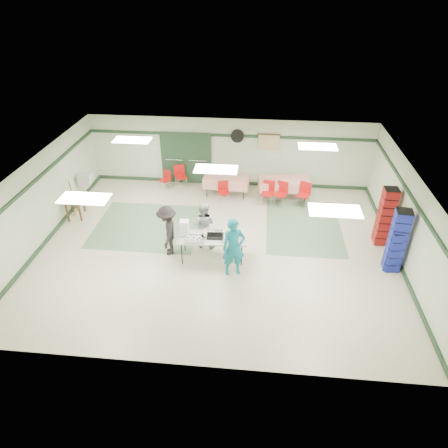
# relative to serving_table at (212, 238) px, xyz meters

# --- Properties ---
(floor) EXTENTS (11.00, 11.00, 0.00)m
(floor) POSITION_rel_serving_table_xyz_m (0.07, 0.56, -0.72)
(floor) COLOR beige
(floor) RESTS_ON ground
(ceiling) EXTENTS (11.00, 11.00, 0.00)m
(ceiling) POSITION_rel_serving_table_xyz_m (0.07, 0.56, 1.98)
(ceiling) COLOR silver
(ceiling) RESTS_ON wall_back
(wall_back) EXTENTS (11.00, 0.00, 11.00)m
(wall_back) POSITION_rel_serving_table_xyz_m (0.07, 5.06, 0.63)
(wall_back) COLOR #B0BCA1
(wall_back) RESTS_ON floor
(wall_front) EXTENTS (11.00, 0.00, 11.00)m
(wall_front) POSITION_rel_serving_table_xyz_m (0.07, -3.94, 0.63)
(wall_front) COLOR #B0BCA1
(wall_front) RESTS_ON floor
(wall_left) EXTENTS (0.00, 9.00, 9.00)m
(wall_left) POSITION_rel_serving_table_xyz_m (-5.43, 0.56, 0.63)
(wall_left) COLOR #B0BCA1
(wall_left) RESTS_ON floor
(wall_right) EXTENTS (0.00, 9.00, 9.00)m
(wall_right) POSITION_rel_serving_table_xyz_m (5.57, 0.56, 0.63)
(wall_right) COLOR #B0BCA1
(wall_right) RESTS_ON floor
(trim_back) EXTENTS (11.00, 0.06, 0.10)m
(trim_back) POSITION_rel_serving_table_xyz_m (0.07, 5.03, 1.33)
(trim_back) COLOR #1E3821
(trim_back) RESTS_ON wall_back
(baseboard_back) EXTENTS (11.00, 0.06, 0.12)m
(baseboard_back) POSITION_rel_serving_table_xyz_m (0.07, 5.03, -0.66)
(baseboard_back) COLOR #1E3821
(baseboard_back) RESTS_ON floor
(trim_left) EXTENTS (0.06, 9.00, 0.10)m
(trim_left) POSITION_rel_serving_table_xyz_m (-5.40, 0.56, 1.33)
(trim_left) COLOR #1E3821
(trim_left) RESTS_ON wall_back
(baseboard_left) EXTENTS (0.06, 9.00, 0.12)m
(baseboard_left) POSITION_rel_serving_table_xyz_m (-5.40, 0.56, -0.66)
(baseboard_left) COLOR #1E3821
(baseboard_left) RESTS_ON floor
(trim_right) EXTENTS (0.06, 9.00, 0.10)m
(trim_right) POSITION_rel_serving_table_xyz_m (5.54, 0.56, 1.33)
(trim_right) COLOR #1E3821
(trim_right) RESTS_ON wall_back
(baseboard_right) EXTENTS (0.06, 9.00, 0.12)m
(baseboard_right) POSITION_rel_serving_table_xyz_m (5.54, 0.56, -0.66)
(baseboard_right) COLOR #1E3821
(baseboard_right) RESTS_ON floor
(green_patch_a) EXTENTS (3.50, 3.00, 0.01)m
(green_patch_a) POSITION_rel_serving_table_xyz_m (-2.43, 1.56, -0.72)
(green_patch_a) COLOR slate
(green_patch_a) RESTS_ON floor
(green_patch_b) EXTENTS (2.50, 3.50, 0.01)m
(green_patch_b) POSITION_rel_serving_table_xyz_m (2.87, 2.06, -0.72)
(green_patch_b) COLOR slate
(green_patch_b) RESTS_ON floor
(double_door_left) EXTENTS (0.90, 0.06, 2.10)m
(double_door_left) POSITION_rel_serving_table_xyz_m (-2.13, 5.00, 0.33)
(double_door_left) COLOR gray
(double_door_left) RESTS_ON floor
(double_door_right) EXTENTS (0.90, 0.06, 2.10)m
(double_door_right) POSITION_rel_serving_table_xyz_m (-1.18, 5.00, 0.33)
(double_door_right) COLOR gray
(double_door_right) RESTS_ON floor
(door_frame) EXTENTS (2.00, 0.03, 2.15)m
(door_frame) POSITION_rel_serving_table_xyz_m (-1.66, 4.98, 0.33)
(door_frame) COLOR #1E3821
(door_frame) RESTS_ON floor
(wall_fan) EXTENTS (0.50, 0.10, 0.50)m
(wall_fan) POSITION_rel_serving_table_xyz_m (0.37, 5.00, 1.33)
(wall_fan) COLOR black
(wall_fan) RESTS_ON wall_back
(scroll_banner) EXTENTS (0.80, 0.02, 0.60)m
(scroll_banner) POSITION_rel_serving_table_xyz_m (1.57, 5.00, 1.13)
(scroll_banner) COLOR beige
(scroll_banner) RESTS_ON wall_back
(serving_table) EXTENTS (2.07, 0.93, 0.76)m
(serving_table) POSITION_rel_serving_table_xyz_m (0.00, 0.00, 0.00)
(serving_table) COLOR #AFB0AB
(serving_table) RESTS_ON floor
(sheet_tray_right) EXTENTS (0.63, 0.49, 0.02)m
(sheet_tray_right) POSITION_rel_serving_table_xyz_m (0.55, -0.02, 0.05)
(sheet_tray_right) COLOR silver
(sheet_tray_right) RESTS_ON serving_table
(sheet_tray_mid) EXTENTS (0.63, 0.50, 0.02)m
(sheet_tray_mid) POSITION_rel_serving_table_xyz_m (-0.02, 0.13, 0.05)
(sheet_tray_mid) COLOR silver
(sheet_tray_mid) RESTS_ON serving_table
(sheet_tray_left) EXTENTS (0.61, 0.48, 0.02)m
(sheet_tray_left) POSITION_rel_serving_table_xyz_m (-0.49, -0.17, 0.05)
(sheet_tray_left) COLOR silver
(sheet_tray_left) RESTS_ON serving_table
(baking_pan) EXTENTS (0.49, 0.32, 0.08)m
(baking_pan) POSITION_rel_serving_table_xyz_m (0.09, 0.00, 0.08)
(baking_pan) COLOR black
(baking_pan) RESTS_ON serving_table
(foam_box_stack) EXTENTS (0.27, 0.25, 0.47)m
(foam_box_stack) POSITION_rel_serving_table_xyz_m (-0.83, 0.07, 0.27)
(foam_box_stack) COLOR white
(foam_box_stack) RESTS_ON serving_table
(volunteer_teal) EXTENTS (0.74, 0.60, 1.78)m
(volunteer_teal) POSITION_rel_serving_table_xyz_m (0.68, -0.64, 0.17)
(volunteer_teal) COLOR #127280
(volunteer_teal) RESTS_ON floor
(volunteer_grey) EXTENTS (0.83, 0.70, 1.53)m
(volunteer_grey) POSITION_rel_serving_table_xyz_m (-0.34, 0.62, 0.05)
(volunteer_grey) COLOR gray
(volunteer_grey) RESTS_ON floor
(volunteer_dark) EXTENTS (0.75, 1.12, 1.61)m
(volunteer_dark) POSITION_rel_serving_table_xyz_m (-1.36, 0.14, 0.09)
(volunteer_dark) COLOR black
(volunteer_dark) RESTS_ON floor
(dining_table_a) EXTENTS (1.96, 1.03, 0.77)m
(dining_table_a) POSITION_rel_serving_table_xyz_m (2.23, 4.09, -0.15)
(dining_table_a) COLOR red
(dining_table_a) RESTS_ON floor
(dining_table_b) EXTENTS (1.73, 0.85, 0.77)m
(dining_table_b) POSITION_rel_serving_table_xyz_m (0.03, 4.09, -0.15)
(dining_table_b) COLOR red
(dining_table_b) RESTS_ON floor
(chair_a) EXTENTS (0.54, 0.54, 0.90)m
(chair_a) POSITION_rel_serving_table_xyz_m (2.12, 3.53, -0.17)
(chair_a) COLOR #B3140E
(chair_a) RESTS_ON floor
(chair_b) EXTENTS (0.51, 0.51, 0.92)m
(chair_b) POSITION_rel_serving_table_xyz_m (1.64, 3.53, -0.16)
(chair_b) COLOR #B3140E
(chair_b) RESTS_ON floor
(chair_c) EXTENTS (0.55, 0.55, 0.91)m
(chair_c) POSITION_rel_serving_table_xyz_m (2.94, 3.53, -0.16)
(chair_c) COLOR #B3140E
(chair_c) RESTS_ON floor
(chair_d) EXTENTS (0.47, 0.47, 0.83)m
(chair_d) POSITION_rel_serving_table_xyz_m (-0.02, 3.52, -0.22)
(chair_d) COLOR #B3140E
(chair_d) RESTS_ON floor
(chair_loose_a) EXTENTS (0.58, 0.58, 0.92)m
(chair_loose_a) POSITION_rel_serving_table_xyz_m (-1.85, 4.57, -0.15)
(chair_loose_a) COLOR #B3140E
(chair_loose_a) RESTS_ON floor
(chair_loose_b) EXTENTS (0.50, 0.50, 0.78)m
(chair_loose_b) POSITION_rel_serving_table_xyz_m (-2.38, 4.36, -0.24)
(chair_loose_b) COLOR #B3140E
(chair_loose_b) RESTS_ON floor
(crate_stack_blue_a) EXTENTS (0.43, 0.43, 1.31)m
(crate_stack_blue_a) POSITION_rel_serving_table_xyz_m (5.22, -0.02, -0.07)
(crate_stack_blue_a) COLOR #192697
(crate_stack_blue_a) RESTS_ON floor
(crate_stack_red) EXTENTS (0.43, 0.43, 1.92)m
(crate_stack_red) POSITION_rel_serving_table_xyz_m (5.22, 1.34, 0.24)
(crate_stack_red) COLOR #A11C10
(crate_stack_red) RESTS_ON floor
(crate_stack_blue_b) EXTENTS (0.48, 0.48, 1.94)m
(crate_stack_blue_b) POSITION_rel_serving_table_xyz_m (5.22, 0.02, 0.25)
(crate_stack_blue_b) COLOR #192697
(crate_stack_blue_b) RESTS_ON floor
(printer_table) EXTENTS (0.68, 0.90, 0.74)m
(printer_table) POSITION_rel_serving_table_xyz_m (-5.08, 1.95, -0.09)
(printer_table) COLOR brown
(printer_table) RESTS_ON floor
(office_printer) EXTENTS (0.48, 0.43, 0.36)m
(office_printer) POSITION_rel_serving_table_xyz_m (-5.08, 3.09, 0.21)
(office_printer) COLOR #B0AFAB
(office_printer) RESTS_ON printer_table
(broom) EXTENTS (0.04, 0.22, 1.32)m
(broom) POSITION_rel_serving_table_xyz_m (-5.16, 2.12, -0.03)
(broom) COLOR brown
(broom) RESTS_ON floor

